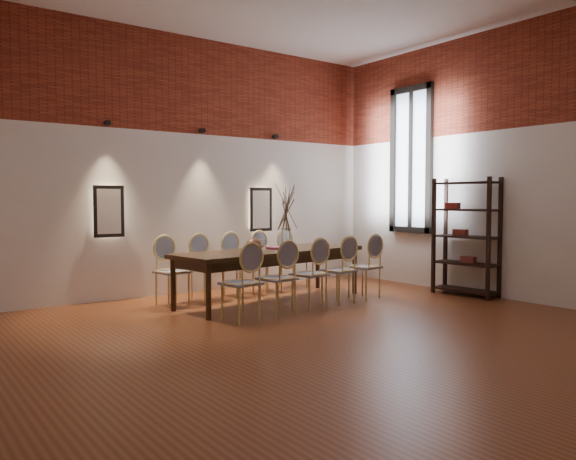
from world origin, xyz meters
TOP-DOWN VIEW (x-y plane):
  - floor at (0.00, 0.00)m, footprint 7.00×7.00m
  - wall_back at (0.00, 3.55)m, footprint 7.00×0.10m
  - wall_right at (3.55, 0.00)m, footprint 0.10×7.00m
  - brick_band_back at (0.00, 3.48)m, footprint 7.00×0.02m
  - brick_band_right at (3.48, 0.00)m, footprint 0.02×7.00m
  - niche_left at (-1.30, 3.45)m, footprint 0.36×0.06m
  - niche_right at (1.30, 3.45)m, footprint 0.36×0.06m
  - spot_fixture_left at (-1.30, 3.42)m, footprint 0.08×0.10m
  - spot_fixture_mid at (0.20, 3.42)m, footprint 0.08×0.10m
  - spot_fixture_right at (1.60, 3.42)m, footprint 0.08×0.10m
  - window_glass at (3.46, 2.00)m, footprint 0.02×0.78m
  - window_frame at (3.44, 2.00)m, footprint 0.08×0.90m
  - window_mullion at (3.44, 2.00)m, footprint 0.06×0.06m
  - dining_table at (0.58, 2.07)m, footprint 3.05×1.33m
  - chair_near_a at (-0.49, 1.17)m, footprint 0.49×0.49m
  - chair_near_b at (0.10, 1.24)m, footprint 0.49×0.49m
  - chair_near_c at (0.68, 1.32)m, footprint 0.49×0.49m
  - chair_near_d at (1.27, 1.40)m, footprint 0.49×0.49m
  - chair_near_e at (1.85, 1.48)m, footprint 0.49×0.49m
  - chair_far_a at (-0.68, 2.66)m, footprint 0.49×0.49m
  - chair_far_b at (-0.10, 2.74)m, footprint 0.49×0.49m
  - chair_far_c at (0.48, 2.82)m, footprint 0.49×0.49m
  - chair_far_d at (1.07, 2.89)m, footprint 0.49×0.49m
  - chair_far_e at (1.65, 2.97)m, footprint 0.49×0.49m
  - vase at (0.87, 2.11)m, footprint 0.14×0.14m
  - dried_branches at (0.87, 2.11)m, footprint 0.50×0.50m
  - bowl at (0.23, 1.97)m, footprint 0.24×0.24m
  - book at (0.72, 2.14)m, footprint 0.28×0.21m
  - shelving_rack at (3.28, 0.74)m, footprint 0.44×1.02m

SIDE VIEW (x-z plane):
  - floor at x=0.00m, z-range -0.02..0.00m
  - dining_table at x=0.58m, z-range 0.00..0.75m
  - chair_near_a at x=-0.49m, z-range 0.00..0.94m
  - chair_near_b at x=0.10m, z-range 0.00..0.94m
  - chair_near_c at x=0.68m, z-range 0.00..0.94m
  - chair_near_d at x=1.27m, z-range 0.00..0.94m
  - chair_near_e at x=1.85m, z-range 0.00..0.94m
  - chair_far_a at x=-0.68m, z-range 0.00..0.94m
  - chair_far_b at x=-0.10m, z-range 0.00..0.94m
  - chair_far_c at x=0.48m, z-range 0.00..0.94m
  - chair_far_d at x=1.07m, z-range 0.00..0.94m
  - chair_far_e at x=1.65m, z-range 0.00..0.94m
  - book at x=0.72m, z-range 0.75..0.78m
  - bowl at x=0.23m, z-range 0.75..0.93m
  - vase at x=0.87m, z-range 0.75..1.05m
  - shelving_rack at x=3.28m, z-range 0.00..1.80m
  - niche_left at x=-1.30m, z-range 0.97..1.63m
  - niche_right at x=1.30m, z-range 0.97..1.63m
  - dried_branches at x=0.87m, z-range 1.00..1.70m
  - wall_back at x=0.00m, z-range 0.00..4.00m
  - wall_right at x=3.55m, z-range 0.00..4.00m
  - window_glass at x=3.46m, z-range 0.96..3.34m
  - window_frame at x=3.44m, z-range 0.90..3.40m
  - window_mullion at x=3.44m, z-range 0.95..3.35m
  - spot_fixture_left at x=-1.30m, z-range 2.51..2.59m
  - spot_fixture_mid at x=0.20m, z-range 2.51..2.59m
  - spot_fixture_right at x=1.60m, z-range 2.51..2.59m
  - brick_band_back at x=0.00m, z-range 2.50..4.00m
  - brick_band_right at x=3.48m, z-range 2.50..4.00m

